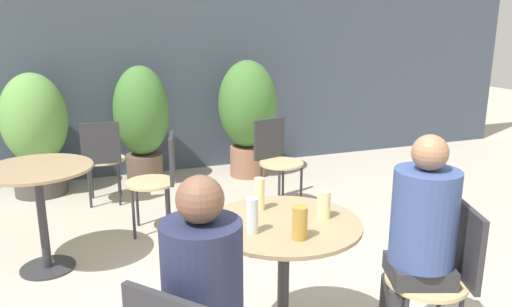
{
  "coord_description": "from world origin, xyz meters",
  "views": [
    {
      "loc": [
        -0.81,
        -1.88,
        1.71
      ],
      "look_at": [
        0.12,
        0.62,
        1.01
      ],
      "focal_mm": 35.0,
      "sensor_mm": 36.0,
      "label": 1
    }
  ],
  "objects_px": {
    "bistro_chair_2": "(275,154)",
    "beer_glass_3": "(252,216)",
    "beer_glass_1": "(324,205)",
    "potted_plant_2": "(248,111)",
    "beer_glass_2": "(259,194)",
    "cafe_table_near": "(284,252)",
    "seated_person_1": "(420,230)",
    "bistro_chair_4": "(102,154)",
    "potted_plant_1": "(142,119)",
    "cafe_table_far": "(39,191)",
    "bistro_chair_1": "(445,268)",
    "beer_glass_0": "(300,223)",
    "bistro_chair_3": "(161,174)",
    "seated_person_0": "(205,294)",
    "potted_plant_0": "(35,130)"
  },
  "relations": [
    {
      "from": "cafe_table_far",
      "to": "beer_glass_2",
      "type": "distance_m",
      "value": 1.73
    },
    {
      "from": "seated_person_0",
      "to": "potted_plant_0",
      "type": "bearing_deg",
      "value": -27.95
    },
    {
      "from": "bistro_chair_1",
      "to": "bistro_chair_3",
      "type": "height_order",
      "value": "same"
    },
    {
      "from": "bistro_chair_1",
      "to": "potted_plant_2",
      "type": "relative_size",
      "value": 0.63
    },
    {
      "from": "potted_plant_0",
      "to": "potted_plant_1",
      "type": "distance_m",
      "value": 1.05
    },
    {
      "from": "bistro_chair_4",
      "to": "potted_plant_1",
      "type": "relative_size",
      "value": 0.65
    },
    {
      "from": "cafe_table_near",
      "to": "beer_glass_3",
      "type": "height_order",
      "value": "beer_glass_3"
    },
    {
      "from": "potted_plant_0",
      "to": "cafe_table_far",
      "type": "bearing_deg",
      "value": -86.71
    },
    {
      "from": "seated_person_1",
      "to": "bistro_chair_3",
      "type": "bearing_deg",
      "value": -135.76
    },
    {
      "from": "beer_glass_1",
      "to": "beer_glass_2",
      "type": "relative_size",
      "value": 0.82
    },
    {
      "from": "potted_plant_2",
      "to": "beer_glass_2",
      "type": "bearing_deg",
      "value": -108.35
    },
    {
      "from": "beer_glass_3",
      "to": "beer_glass_0",
      "type": "bearing_deg",
      "value": -36.87
    },
    {
      "from": "beer_glass_3",
      "to": "potted_plant_0",
      "type": "xyz_separation_m",
      "value": [
        -1.11,
        3.31,
        -0.18
      ]
    },
    {
      "from": "cafe_table_far",
      "to": "potted_plant_1",
      "type": "relative_size",
      "value": 0.59
    },
    {
      "from": "cafe_table_far",
      "to": "potted_plant_1",
      "type": "xyz_separation_m",
      "value": [
        0.95,
        1.73,
        0.13
      ]
    },
    {
      "from": "seated_person_1",
      "to": "potted_plant_0",
      "type": "relative_size",
      "value": 0.97
    },
    {
      "from": "potted_plant_1",
      "to": "potted_plant_2",
      "type": "height_order",
      "value": "potted_plant_2"
    },
    {
      "from": "cafe_table_near",
      "to": "beer_glass_1",
      "type": "relative_size",
      "value": 5.42
    },
    {
      "from": "beer_glass_1",
      "to": "potted_plant_1",
      "type": "xyz_separation_m",
      "value": [
        -0.46,
        3.22,
        -0.11
      ]
    },
    {
      "from": "beer_glass_0",
      "to": "beer_glass_2",
      "type": "distance_m",
      "value": 0.41
    },
    {
      "from": "bistro_chair_4",
      "to": "potted_plant_1",
      "type": "height_order",
      "value": "potted_plant_1"
    },
    {
      "from": "cafe_table_far",
      "to": "beer_glass_0",
      "type": "distance_m",
      "value": 2.06
    },
    {
      "from": "bistro_chair_2",
      "to": "bistro_chair_3",
      "type": "xyz_separation_m",
      "value": [
        -1.13,
        -0.26,
        0.0
      ]
    },
    {
      "from": "seated_person_1",
      "to": "beer_glass_3",
      "type": "distance_m",
      "value": 0.86
    },
    {
      "from": "cafe_table_near",
      "to": "bistro_chair_3",
      "type": "distance_m",
      "value": 1.87
    },
    {
      "from": "beer_glass_1",
      "to": "potted_plant_0",
      "type": "distance_m",
      "value": 3.6
    },
    {
      "from": "beer_glass_3",
      "to": "potted_plant_1",
      "type": "distance_m",
      "value": 3.27
    },
    {
      "from": "bistro_chair_2",
      "to": "beer_glass_3",
      "type": "xyz_separation_m",
      "value": [
        -1.03,
        -2.18,
        0.34
      ]
    },
    {
      "from": "cafe_table_far",
      "to": "bistro_chair_1",
      "type": "height_order",
      "value": "bistro_chair_1"
    },
    {
      "from": "bistro_chair_3",
      "to": "seated_person_1",
      "type": "relative_size",
      "value": 0.69
    },
    {
      "from": "bistro_chair_1",
      "to": "potted_plant_0",
      "type": "height_order",
      "value": "potted_plant_0"
    },
    {
      "from": "cafe_table_near",
      "to": "beer_glass_0",
      "type": "distance_m",
      "value": 0.32
    },
    {
      "from": "beer_glass_1",
      "to": "bistro_chair_4",
      "type": "bearing_deg",
      "value": 108.77
    },
    {
      "from": "bistro_chair_2",
      "to": "potted_plant_2",
      "type": "distance_m",
      "value": 1.02
    },
    {
      "from": "cafe_table_near",
      "to": "cafe_table_far",
      "type": "relative_size",
      "value": 1.01
    },
    {
      "from": "beer_glass_3",
      "to": "potted_plant_2",
      "type": "xyz_separation_m",
      "value": [
        1.1,
        3.17,
        -0.1
      ]
    },
    {
      "from": "beer_glass_2",
      "to": "potted_plant_2",
      "type": "height_order",
      "value": "potted_plant_2"
    },
    {
      "from": "beer_glass_2",
      "to": "potted_plant_2",
      "type": "xyz_separation_m",
      "value": [
        0.96,
        2.9,
        -0.1
      ]
    },
    {
      "from": "bistro_chair_4",
      "to": "beer_glass_2",
      "type": "height_order",
      "value": "beer_glass_2"
    },
    {
      "from": "beer_glass_1",
      "to": "potted_plant_2",
      "type": "xyz_separation_m",
      "value": [
        0.7,
        3.12,
        -0.08
      ]
    },
    {
      "from": "seated_person_1",
      "to": "beer_glass_3",
      "type": "xyz_separation_m",
      "value": [
        -0.83,
        0.16,
        0.13
      ]
    },
    {
      "from": "bistro_chair_3",
      "to": "beer_glass_0",
      "type": "height_order",
      "value": "beer_glass_0"
    },
    {
      "from": "bistro_chair_1",
      "to": "potted_plant_2",
      "type": "distance_m",
      "value": 3.39
    },
    {
      "from": "bistro_chair_1",
      "to": "potted_plant_0",
      "type": "xyz_separation_m",
      "value": [
        -2.07,
        3.53,
        0.16
      ]
    },
    {
      "from": "beer_glass_2",
      "to": "potted_plant_1",
      "type": "bearing_deg",
      "value": 93.71
    },
    {
      "from": "bistro_chair_4",
      "to": "potted_plant_2",
      "type": "bearing_deg",
      "value": -158.69
    },
    {
      "from": "beer_glass_3",
      "to": "potted_plant_1",
      "type": "xyz_separation_m",
      "value": [
        -0.06,
        3.27,
        -0.13
      ]
    },
    {
      "from": "bistro_chair_2",
      "to": "potted_plant_1",
      "type": "xyz_separation_m",
      "value": [
        -1.08,
        1.09,
        0.21
      ]
    },
    {
      "from": "cafe_table_near",
      "to": "seated_person_1",
      "type": "height_order",
      "value": "seated_person_1"
    },
    {
      "from": "seated_person_0",
      "to": "beer_glass_2",
      "type": "xyz_separation_m",
      "value": [
        0.46,
        0.63,
        0.14
      ]
    }
  ]
}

